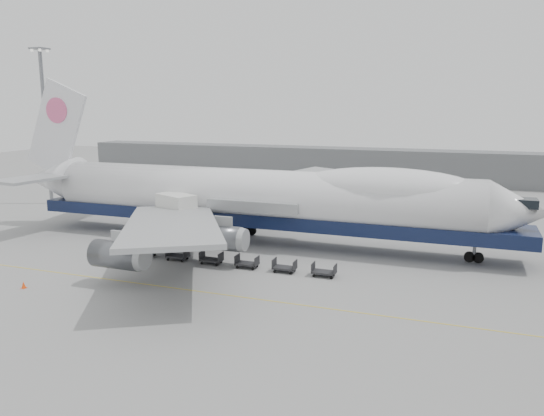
% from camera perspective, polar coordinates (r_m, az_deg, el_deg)
% --- Properties ---
extents(ground, '(260.00, 260.00, 0.00)m').
position_cam_1_polar(ground, '(54.34, -6.56, -6.65)').
color(ground, gray).
rests_on(ground, ground).
extents(apron_line, '(60.00, 0.15, 0.01)m').
position_cam_1_polar(apron_line, '(49.34, -9.71, -8.59)').
color(apron_line, gold).
rests_on(apron_line, ground).
extents(hangar, '(110.00, 8.00, 7.00)m').
position_cam_1_polar(hangar, '(121.59, 4.00, 4.91)').
color(hangar, slate).
rests_on(hangar, ground).
extents(floodlight_mast, '(2.40, 2.40, 25.43)m').
position_cam_1_polar(floodlight_mast, '(95.98, -23.22, 8.87)').
color(floodlight_mast, slate).
rests_on(floodlight_mast, ground).
extents(airliner, '(67.00, 55.30, 19.98)m').
position_cam_1_polar(airliner, '(63.41, -1.31, 1.22)').
color(airliner, white).
rests_on(airliner, ground).
extents(catering_truck, '(5.69, 4.90, 6.13)m').
position_cam_1_polar(catering_truck, '(63.65, -10.20, -0.91)').
color(catering_truck, navy).
rests_on(catering_truck, ground).
extents(traffic_cone, '(0.44, 0.44, 0.64)m').
position_cam_1_polar(traffic_cone, '(53.80, -25.16, -7.50)').
color(traffic_cone, '#FF490D').
rests_on(traffic_cone, ground).
extents(dolly_0, '(2.30, 1.35, 1.30)m').
position_cam_1_polar(dolly_0, '(60.17, -13.49, -4.60)').
color(dolly_0, '#2D2D30').
rests_on(dolly_0, ground).
extents(dolly_1, '(2.30, 1.35, 1.30)m').
position_cam_1_polar(dolly_1, '(58.08, -10.13, -5.03)').
color(dolly_1, '#2D2D30').
rests_on(dolly_1, ground).
extents(dolly_2, '(2.30, 1.35, 1.30)m').
position_cam_1_polar(dolly_2, '(56.21, -6.53, -5.47)').
color(dolly_2, '#2D2D30').
rests_on(dolly_2, ground).
extents(dolly_3, '(2.30, 1.35, 1.30)m').
position_cam_1_polar(dolly_3, '(54.58, -2.70, -5.92)').
color(dolly_3, '#2D2D30').
rests_on(dolly_3, ground).
extents(dolly_4, '(2.30, 1.35, 1.30)m').
position_cam_1_polar(dolly_4, '(53.20, 1.36, -6.36)').
color(dolly_4, '#2D2D30').
rests_on(dolly_4, ground).
extents(dolly_5, '(2.30, 1.35, 1.30)m').
position_cam_1_polar(dolly_5, '(52.11, 5.62, -6.79)').
color(dolly_5, '#2D2D30').
rests_on(dolly_5, ground).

